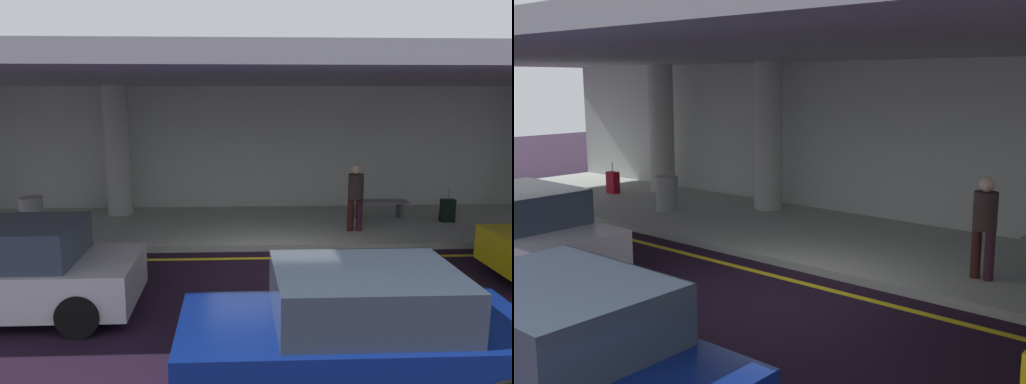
# 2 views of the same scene
# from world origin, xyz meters

# --- Properties ---
(ground_plane) EXTENTS (60.00, 60.00, 0.00)m
(ground_plane) POSITION_xyz_m (0.00, 0.00, 0.00)
(ground_plane) COLOR black
(sidewalk) EXTENTS (26.00, 4.20, 0.15)m
(sidewalk) POSITION_xyz_m (0.00, 3.10, 0.07)
(sidewalk) COLOR #A4AAA0
(sidewalk) RESTS_ON ground
(lane_stripe_yellow) EXTENTS (26.00, 0.14, 0.01)m
(lane_stripe_yellow) POSITION_xyz_m (0.00, 0.51, 0.00)
(lane_stripe_yellow) COLOR yellow
(lane_stripe_yellow) RESTS_ON ground
(support_column_left_mid) EXTENTS (0.71, 0.71, 3.65)m
(support_column_left_mid) POSITION_xyz_m (-4.00, 4.36, 1.97)
(support_column_left_mid) COLOR #A6A8A1
(support_column_left_mid) RESTS_ON sidewalk
(ceiling_overhang) EXTENTS (28.00, 13.20, 0.30)m
(ceiling_overhang) POSITION_xyz_m (0.00, 2.60, 3.95)
(ceiling_overhang) COLOR #92939A
(ceiling_overhang) RESTS_ON support_column_far_left
(terminal_back_wall) EXTENTS (26.00, 0.30, 3.80)m
(terminal_back_wall) POSITION_xyz_m (0.00, 5.35, 1.90)
(terminal_back_wall) COLOR #B2B7B0
(terminal_back_wall) RESTS_ON ground
(car_navy) EXTENTS (4.10, 1.92, 1.50)m
(car_navy) POSITION_xyz_m (0.72, -4.51, 0.71)
(car_navy) COLOR navy
(car_navy) RESTS_ON ground
(car_silver) EXTENTS (4.10, 1.92, 1.50)m
(car_silver) POSITION_xyz_m (-4.30, -2.14, 0.71)
(car_silver) COLOR #BAB8BF
(car_silver) RESTS_ON ground
(traveler_with_luggage) EXTENTS (0.38, 0.38, 1.68)m
(traveler_with_luggage) POSITION_xyz_m (2.32, 2.18, 1.11)
(traveler_with_luggage) COLOR black
(traveler_with_luggage) RESTS_ON sidewalk
(suitcase_upright_secondary) EXTENTS (0.36, 0.22, 0.90)m
(suitcase_upright_secondary) POSITION_xyz_m (5.05, 3.01, 0.46)
(suitcase_upright_secondary) COLOR black
(suitcase_upright_secondary) RESTS_ON sidewalk
(bench_metal) EXTENTS (1.60, 0.50, 0.48)m
(bench_metal) POSITION_xyz_m (3.32, 3.58, 0.50)
(bench_metal) COLOR slate
(bench_metal) RESTS_ON sidewalk
(trash_bin_steel) EXTENTS (0.56, 0.56, 0.85)m
(trash_bin_steel) POSITION_xyz_m (-5.81, 2.60, 0.57)
(trash_bin_steel) COLOR gray
(trash_bin_steel) RESTS_ON sidewalk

